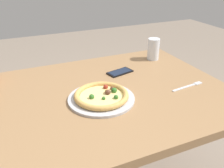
{
  "coord_description": "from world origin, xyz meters",
  "views": [
    {
      "loc": [
        -0.41,
        -1.0,
        1.34
      ],
      "look_at": [
        0.04,
        0.02,
        0.78
      ],
      "focal_mm": 39.21,
      "sensor_mm": 36.0,
      "label": 1
    }
  ],
  "objects_px": {
    "water_cup_clear": "(153,49)",
    "fork": "(189,86)",
    "cell_phone": "(120,72)",
    "pizza_near": "(102,96)"
  },
  "relations": [
    {
      "from": "water_cup_clear",
      "to": "fork",
      "type": "distance_m",
      "value": 0.43
    },
    {
      "from": "water_cup_clear",
      "to": "cell_phone",
      "type": "xyz_separation_m",
      "value": [
        -0.3,
        -0.12,
        -0.07
      ]
    },
    {
      "from": "pizza_near",
      "to": "water_cup_clear",
      "type": "xyz_separation_m",
      "value": [
        0.51,
        0.36,
        0.05
      ]
    },
    {
      "from": "fork",
      "to": "cell_phone",
      "type": "xyz_separation_m",
      "value": [
        -0.26,
        0.3,
        0.0
      ]
    },
    {
      "from": "pizza_near",
      "to": "cell_phone",
      "type": "relative_size",
      "value": 1.94
    },
    {
      "from": "water_cup_clear",
      "to": "cell_phone",
      "type": "bearing_deg",
      "value": -158.87
    },
    {
      "from": "water_cup_clear",
      "to": "cell_phone",
      "type": "height_order",
      "value": "water_cup_clear"
    },
    {
      "from": "cell_phone",
      "to": "pizza_near",
      "type": "bearing_deg",
      "value": -130.99
    },
    {
      "from": "pizza_near",
      "to": "cell_phone",
      "type": "distance_m",
      "value": 0.33
    },
    {
      "from": "water_cup_clear",
      "to": "pizza_near",
      "type": "bearing_deg",
      "value": -144.78
    }
  ]
}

